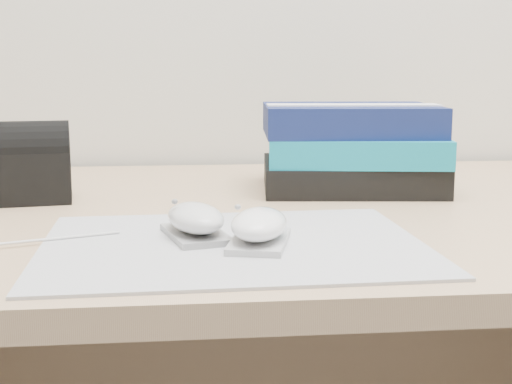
{
  "coord_description": "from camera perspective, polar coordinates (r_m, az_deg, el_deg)",
  "views": [
    {
      "loc": [
        -0.16,
        0.64,
        0.92
      ],
      "look_at": [
        -0.08,
        1.45,
        0.77
      ],
      "focal_mm": 50.0,
      "sensor_mm": 36.0,
      "label": 1
    }
  ],
  "objects": [
    {
      "name": "desk",
      "position": [
        1.1,
        3.03,
        -12.39
      ],
      "size": [
        1.6,
        0.8,
        0.73
      ],
      "color": "tan",
      "rests_on": "ground"
    },
    {
      "name": "book_stack",
      "position": [
        1.09,
        7.64,
        3.53
      ],
      "size": [
        0.29,
        0.24,
        0.13
      ],
      "color": "black",
      "rests_on": "desk"
    },
    {
      "name": "pouch",
      "position": [
        1.03,
        -18.04,
        2.21
      ],
      "size": [
        0.13,
        0.1,
        0.11
      ],
      "color": "black",
      "rests_on": "desk"
    },
    {
      "name": "mouse_rear",
      "position": [
        0.77,
        -4.85,
        -2.3
      ],
      "size": [
        0.08,
        0.11,
        0.04
      ],
      "color": "gray",
      "rests_on": "mousepad"
    },
    {
      "name": "mousepad",
      "position": [
        0.75,
        -1.86,
        -4.19
      ],
      "size": [
        0.4,
        0.32,
        0.0
      ],
      "primitive_type": "cube",
      "rotation": [
        0.0,
        0.0,
        0.03
      ],
      "color": "gray",
      "rests_on": "desk"
    },
    {
      "name": "mouse_front",
      "position": [
        0.73,
        0.26,
        -2.82
      ],
      "size": [
        0.08,
        0.11,
        0.04
      ],
      "color": "#AEAEB1",
      "rests_on": "mousepad"
    },
    {
      "name": "usb_cable",
      "position": [
        0.78,
        -19.34,
        -3.91
      ],
      "size": [
        0.22,
        0.08,
        0.0
      ],
      "primitive_type": "cylinder",
      "rotation": [
        0.0,
        1.57,
        0.34
      ],
      "color": "silver",
      "rests_on": "mousepad"
    }
  ]
}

